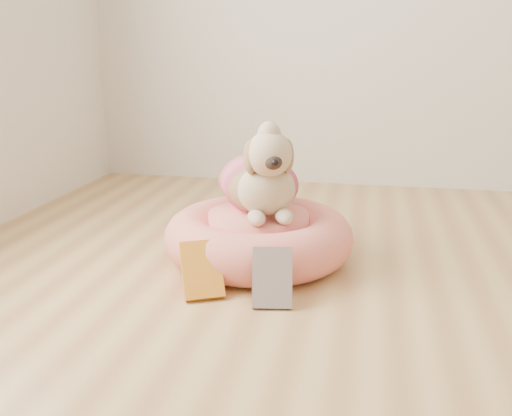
% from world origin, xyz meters
% --- Properties ---
extents(pet_bed, '(0.70, 0.70, 0.18)m').
position_xyz_m(pet_bed, '(-0.77, 0.95, 0.09)').
color(pet_bed, '#EE5D5F').
rests_on(pet_bed, floor).
extents(dog, '(0.50, 0.58, 0.36)m').
position_xyz_m(dog, '(-0.77, 0.96, 0.36)').
color(dog, brown).
rests_on(dog, pet_bed).
extents(book_yellow, '(0.17, 0.18, 0.17)m').
position_xyz_m(book_yellow, '(-0.89, 0.60, 0.08)').
color(book_yellow, gold).
rests_on(book_yellow, floor).
extents(book_white, '(0.14, 0.12, 0.18)m').
position_xyz_m(book_white, '(-0.65, 0.57, 0.09)').
color(book_white, silver).
rests_on(book_white, floor).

